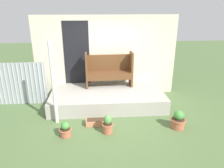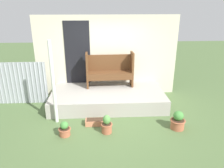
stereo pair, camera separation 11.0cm
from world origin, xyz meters
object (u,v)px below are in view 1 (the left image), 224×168
(support_post, at_px, (53,84))
(flower_pot_right, at_px, (178,120))
(flower_pot_left, at_px, (65,130))
(flower_pot_middle, at_px, (108,125))
(bench, at_px, (109,69))
(planter_box_rect, at_px, (96,122))

(support_post, xyz_separation_m, flower_pot_right, (3.06, -0.49, -0.87))
(flower_pot_left, xyz_separation_m, flower_pot_middle, (0.99, 0.07, 0.04))
(bench, height_order, flower_pot_right, bench)
(bench, distance_m, flower_pot_right, 2.64)
(support_post, distance_m, flower_pot_left, 1.16)
(flower_pot_middle, bearing_deg, bench, 85.43)
(flower_pot_left, distance_m, planter_box_rect, 0.85)
(bench, distance_m, flower_pot_middle, 2.19)
(flower_pot_left, height_order, flower_pot_right, flower_pot_right)
(flower_pot_middle, xyz_separation_m, flower_pot_right, (1.76, 0.08, 0.00))
(bench, bearing_deg, flower_pot_right, -53.02)
(flower_pot_left, xyz_separation_m, planter_box_rect, (0.72, 0.45, -0.08))
(flower_pot_right, bearing_deg, flower_pot_middle, -177.32)
(bench, distance_m, flower_pot_left, 2.54)
(support_post, relative_size, bench, 1.45)
(bench, xyz_separation_m, flower_pot_left, (-1.16, -2.11, -0.83))
(support_post, relative_size, planter_box_rect, 4.11)
(bench, distance_m, planter_box_rect, 1.94)
(bench, relative_size, flower_pot_left, 4.08)
(flower_pot_middle, distance_m, planter_box_rect, 0.48)
(planter_box_rect, bearing_deg, flower_pot_left, -148.16)
(bench, height_order, flower_pot_left, bench)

